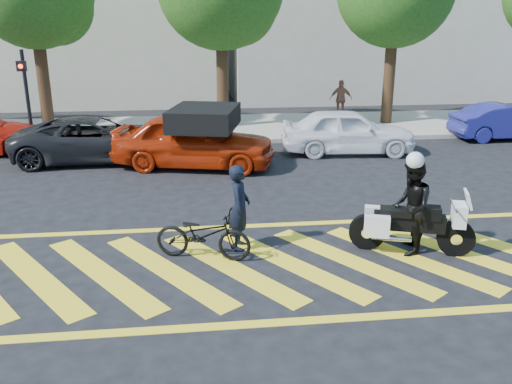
{
  "coord_description": "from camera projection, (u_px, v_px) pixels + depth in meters",
  "views": [
    {
      "loc": [
        -1.16,
        -8.68,
        4.25
      ],
      "look_at": [
        -0.02,
        1.01,
        1.05
      ],
      "focal_mm": 38.0,
      "sensor_mm": 36.0,
      "label": 1
    }
  ],
  "objects": [
    {
      "name": "ground",
      "position": [
        264.0,
        265.0,
        9.65
      ],
      "size": [
        90.0,
        90.0,
        0.0
      ],
      "primitive_type": "plane",
      "color": "black",
      "rests_on": "ground"
    },
    {
      "name": "sidewalk",
      "position": [
        223.0,
        128.0,
        20.95
      ],
      "size": [
        60.0,
        5.0,
        0.15
      ],
      "primitive_type": "cube",
      "color": "#9E998E",
      "rests_on": "ground"
    },
    {
      "name": "crosswalk",
      "position": [
        261.0,
        265.0,
        9.64
      ],
      "size": [
        12.33,
        4.0,
        0.01
      ],
      "color": "yellow",
      "rests_on": "ground"
    },
    {
      "name": "signal_pole",
      "position": [
        26.0,
        90.0,
        17.51
      ],
      "size": [
        0.28,
        0.43,
        3.2
      ],
      "color": "black",
      "rests_on": "ground"
    },
    {
      "name": "officer_bike",
      "position": [
        240.0,
        207.0,
        10.13
      ],
      "size": [
        0.5,
        0.66,
        1.64
      ],
      "primitive_type": "imported",
      "rotation": [
        0.0,
        0.0,
        1.37
      ],
      "color": "black",
      "rests_on": "ground"
    },
    {
      "name": "bicycle",
      "position": [
        203.0,
        235.0,
        9.8
      ],
      "size": [
        1.87,
        1.1,
        0.93
      ],
      "primitive_type": "imported",
      "rotation": [
        0.0,
        0.0,
        1.28
      ],
      "color": "black",
      "rests_on": "ground"
    },
    {
      "name": "police_motorcycle",
      "position": [
        410.0,
        224.0,
        10.04
      ],
      "size": [
        2.22,
        1.1,
        1.01
      ],
      "rotation": [
        0.0,
        0.0,
        -0.32
      ],
      "color": "black",
      "rests_on": "ground"
    },
    {
      "name": "officer_moto",
      "position": [
        411.0,
        207.0,
        9.92
      ],
      "size": [
        0.91,
        1.04,
        1.79
      ],
      "primitive_type": "imported",
      "rotation": [
        0.0,
        0.0,
        -1.89
      ],
      "color": "black",
      "rests_on": "ground"
    },
    {
      "name": "red_convertible",
      "position": [
        194.0,
        140.0,
        15.64
      ],
      "size": [
        4.95,
        2.9,
        1.58
      ],
      "primitive_type": "imported",
      "rotation": [
        0.0,
        0.0,
        1.33
      ],
      "color": "#A62307",
      "rests_on": "ground"
    },
    {
      "name": "parked_mid_left",
      "position": [
        95.0,
        139.0,
        16.34
      ],
      "size": [
        4.84,
        2.33,
        1.33
      ],
      "primitive_type": "imported",
      "rotation": [
        0.0,
        0.0,
        1.6
      ],
      "color": "black",
      "rests_on": "ground"
    },
    {
      "name": "parked_mid_right",
      "position": [
        348.0,
        131.0,
        17.24
      ],
      "size": [
        4.35,
        2.07,
        1.44
      ],
      "primitive_type": "imported",
      "rotation": [
        0.0,
        0.0,
        1.48
      ],
      "color": "white",
      "rests_on": "ground"
    },
    {
      "name": "parked_right",
      "position": [
        506.0,
        122.0,
        19.23
      ],
      "size": [
        3.83,
        1.39,
        1.26
      ],
      "primitive_type": "imported",
      "rotation": [
        0.0,
        0.0,
        1.59
      ],
      "color": "navy",
      "rests_on": "ground"
    },
    {
      "name": "pedestrian_right",
      "position": [
        341.0,
        99.0,
        22.41
      ],
      "size": [
        0.97,
        0.57,
        1.56
      ],
      "primitive_type": "imported",
      "rotation": [
        0.0,
        0.0,
        2.92
      ],
      "color": "#9D6047",
      "rests_on": "sidewalk"
    }
  ]
}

